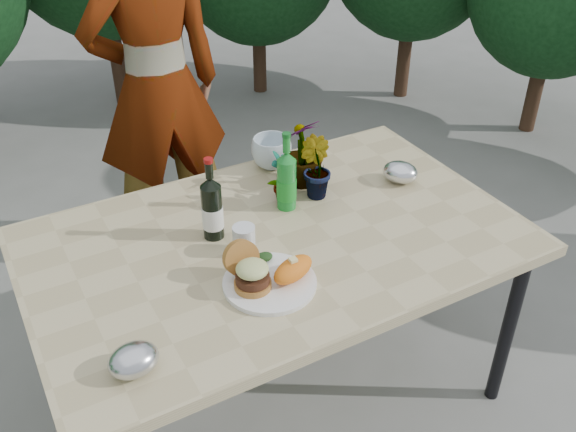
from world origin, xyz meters
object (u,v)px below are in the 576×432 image
patio_table (276,251)px  wine_bottle (212,209)px  person (157,88)px  dinner_plate (270,283)px

patio_table → wine_bottle: wine_bottle is taller
wine_bottle → person: (0.18, 1.03, -0.00)m
dinner_plate → person: (0.14, 1.34, 0.10)m
patio_table → wine_bottle: (-0.18, 0.10, 0.16)m
patio_table → dinner_plate: (-0.13, -0.20, 0.06)m
dinner_plate → wine_bottle: (-0.04, 0.31, 0.10)m
dinner_plate → person: 1.35m
dinner_plate → person: bearing=84.2°
wine_bottle → person: person is taller
dinner_plate → wine_bottle: wine_bottle is taller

